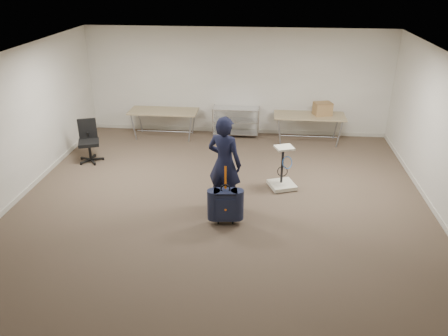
# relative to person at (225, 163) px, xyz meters

# --- Properties ---
(ground) EXTENTS (9.00, 9.00, 0.00)m
(ground) POSITION_rel_person_xyz_m (-0.07, -0.39, -0.91)
(ground) COLOR #433729
(ground) RESTS_ON ground
(room_shell) EXTENTS (8.00, 9.00, 9.00)m
(room_shell) POSITION_rel_person_xyz_m (-0.07, 0.99, -0.86)
(room_shell) COLOR beige
(room_shell) RESTS_ON ground
(folding_table_left) EXTENTS (1.80, 0.75, 0.73)m
(folding_table_left) POSITION_rel_person_xyz_m (-1.97, 3.56, -0.23)
(folding_table_left) COLOR #8E7E57
(folding_table_left) RESTS_ON ground
(folding_table_right) EXTENTS (1.80, 0.75, 0.73)m
(folding_table_right) POSITION_rel_person_xyz_m (1.83, 3.56, -0.23)
(folding_table_right) COLOR #8E7E57
(folding_table_right) RESTS_ON ground
(wire_shelf) EXTENTS (1.22, 0.47, 0.80)m
(wire_shelf) POSITION_rel_person_xyz_m (-0.07, 3.81, -0.47)
(wire_shelf) COLOR silver
(wire_shelf) RESTS_ON ground
(person) EXTENTS (0.77, 0.64, 1.81)m
(person) POSITION_rel_person_xyz_m (0.00, 0.00, 0.00)
(person) COLOR black
(person) RESTS_ON ground
(suitcase) EXTENTS (0.43, 0.28, 1.12)m
(suitcase) POSITION_rel_person_xyz_m (0.08, -0.61, -0.52)
(suitcase) COLOR black
(suitcase) RESTS_ON ground
(office_chair) EXTENTS (0.59, 0.60, 0.98)m
(office_chair) POSITION_rel_person_xyz_m (-3.36, 1.84, -0.61)
(office_chair) COLOR black
(office_chair) RESTS_ON ground
(equipment_cart) EXTENTS (0.64, 0.64, 0.92)m
(equipment_cart) POSITION_rel_person_xyz_m (1.12, 0.89, -0.67)
(equipment_cart) COLOR #ECE7CB
(equipment_cart) RESTS_ON ground
(cardboard_box) EXTENTS (0.51, 0.43, 0.32)m
(cardboard_box) POSITION_rel_person_xyz_m (2.15, 3.62, -0.01)
(cardboard_box) COLOR #916043
(cardboard_box) RESTS_ON folding_table_right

